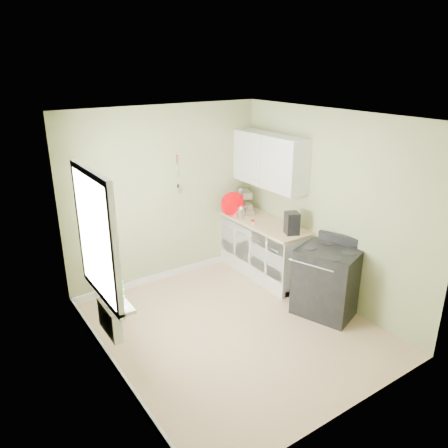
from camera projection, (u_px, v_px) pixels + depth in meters
floor at (234, 329)px, 5.70m from camera, size 3.20×3.60×0.02m
ceiling at (236, 116)px, 4.75m from camera, size 3.20×3.60×0.02m
wall_back at (166, 196)px, 6.63m from camera, size 3.20×0.02×2.70m
wall_left at (105, 265)px, 4.38m from camera, size 0.02×3.60×2.70m
wall_right at (329, 208)px, 6.07m from camera, size 0.02×3.60×2.70m
base_cabinets at (264, 249)px, 7.00m from camera, size 0.60×1.60×0.87m
countertop at (265, 223)px, 6.84m from camera, size 0.64×1.60×0.04m
upper_cabinets at (269, 160)px, 6.65m from camera, size 0.35×1.40×0.80m
window at (95, 237)px, 4.56m from camera, size 0.06×1.14×1.44m
window_sill at (108, 291)px, 4.83m from camera, size 0.18×1.14×0.04m
radiator at (110, 320)px, 4.89m from camera, size 0.12×0.50×0.35m
wall_utensils at (178, 181)px, 6.63m from camera, size 0.02×0.14×0.58m
stove at (327, 281)px, 5.91m from camera, size 0.90×0.94×1.06m
stand_mixer at (245, 202)px, 7.20m from camera, size 0.30×0.38×0.41m
kettle at (241, 212)px, 6.96m from camera, size 0.20×0.12×0.20m
coffee_maker at (292, 224)px, 6.31m from camera, size 0.25×0.26×0.33m
red_tray at (232, 204)px, 7.06m from camera, size 0.39×0.16×0.39m
jar at (253, 222)px, 6.69m from camera, size 0.07×0.07×0.08m
plant_a at (120, 291)px, 4.50m from camera, size 0.18×0.15×0.28m
plant_b at (103, 273)px, 4.88m from camera, size 0.19×0.20×0.29m
plant_c at (99, 268)px, 4.98m from camera, size 0.21×0.21×0.32m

